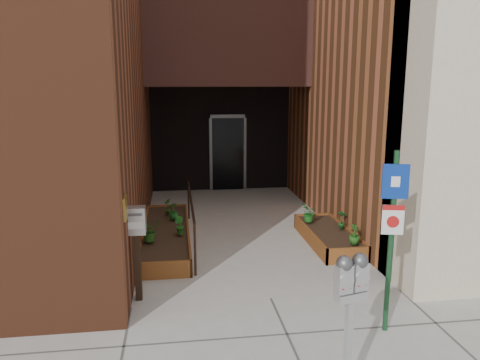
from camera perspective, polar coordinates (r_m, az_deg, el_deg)
name	(u,v)px	position (r m, az deg, el deg)	size (l,w,h in m)	color
ground	(271,299)	(7.05, 3.78, -14.23)	(80.00, 80.00, 0.00)	#9E9991
architecture	(214,11)	(13.28, -3.15, 19.92)	(20.00, 14.60, 10.00)	brown
planter_left	(166,236)	(9.38, -9.01, -6.76)	(0.90, 3.60, 0.30)	brown
planter_right	(328,237)	(9.37, 10.71, -6.83)	(0.80, 2.20, 0.30)	brown
handrail	(191,206)	(9.16, -6.01, -3.12)	(0.04, 3.34, 0.90)	black
parking_meter	(351,288)	(4.70, 13.38, -12.71)	(0.35, 0.20, 1.51)	#B5B5B7
sign_post	(392,223)	(5.98, 18.06, -5.05)	(0.31, 0.11, 2.31)	#163D20
payment_dropbox	(136,234)	(6.80, -12.52, -6.40)	(0.28, 0.22, 1.39)	black
shrub_left_a	(150,230)	(8.57, -10.95, -6.02)	(0.36, 0.36, 0.40)	#275A19
shrub_left_b	(179,225)	(8.87, -7.42, -5.51)	(0.19, 0.19, 0.34)	#20621C
shrub_left_c	(174,211)	(9.83, -8.10, -3.76)	(0.20, 0.20, 0.36)	#1A5B1A
shrub_left_d	(168,206)	(10.24, -8.81, -3.19)	(0.18, 0.18, 0.35)	#224F16
shrub_right_a	(355,234)	(8.52, 13.79, -6.42)	(0.20, 0.20, 0.36)	#235819
shrub_right_b	(342,220)	(9.31, 12.33, -4.73)	(0.20, 0.20, 0.38)	#18541D
shrub_right_c	(309,213)	(9.65, 8.44, -4.00)	(0.34, 0.34, 0.38)	#1E621C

